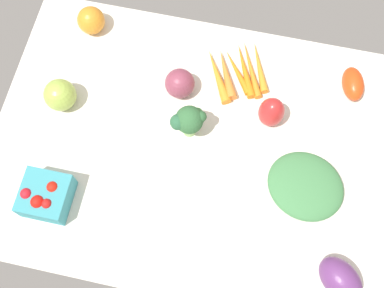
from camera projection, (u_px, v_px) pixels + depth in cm
name	position (u px, v px, depth cm)	size (l,w,h in cm)	color
tablecloth	(192.00, 148.00, 126.36)	(104.00, 76.00, 2.00)	silver
heirloom_tomato_green	(60.00, 95.00, 125.92)	(8.48, 8.48, 8.48)	#9AB648
broccoli_head	(189.00, 120.00, 120.32)	(8.76, 7.27, 11.10)	#95C377
leafy_greens_clump	(305.00, 186.00, 119.15)	(17.30, 19.17, 5.00)	#417D48
carrot_bunch	(236.00, 71.00, 131.73)	(19.59, 21.04, 2.92)	orange
red_onion_near_basket	(180.00, 83.00, 127.40)	(7.94, 7.94, 7.94)	#85394D
heirloom_tomato_orange	(91.00, 20.00, 134.37)	(7.73, 7.73, 7.73)	orange
berry_basket	(46.00, 196.00, 117.10)	(11.35, 11.35, 7.87)	teal
eggplant	(340.00, 279.00, 110.00)	(11.36, 7.88, 7.88)	#62326E
roma_tomato	(353.00, 84.00, 128.66)	(9.66, 5.61, 5.61)	#D84115
bell_pepper_red	(271.00, 112.00, 123.28)	(6.61, 6.61, 10.17)	red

